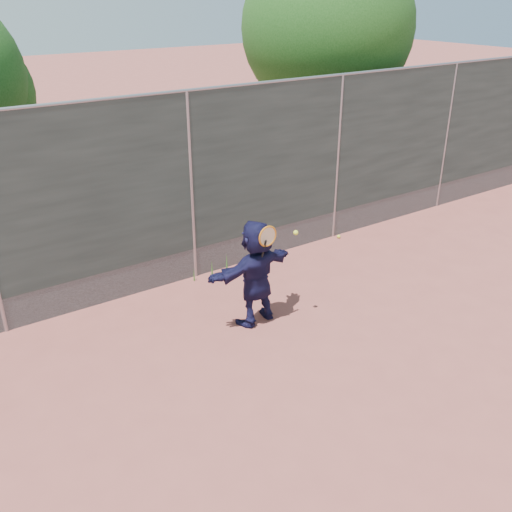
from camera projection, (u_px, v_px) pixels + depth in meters
ground at (335, 386)px, 6.86m from camera, size 80.00×80.00×0.00m
player at (256, 273)px, 7.89m from camera, size 1.47×0.62×1.53m
ball_ground at (339, 237)px, 10.89m from camera, size 0.07×0.07×0.07m
fence at (191, 185)px, 8.81m from camera, size 20.00×0.06×3.03m
swing_action at (270, 237)px, 7.53m from camera, size 0.60×0.18×0.51m
tree_right at (332, 32)px, 12.05m from camera, size 3.78×3.60×5.39m
weed_clump at (214, 267)px, 9.49m from camera, size 0.68×0.07×0.30m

